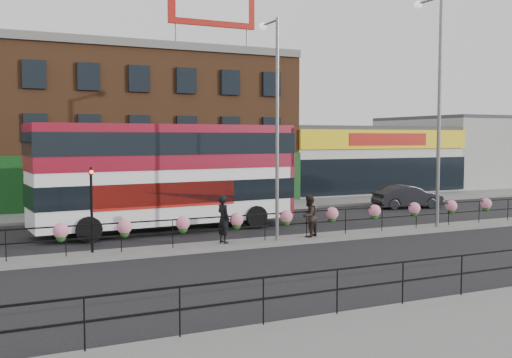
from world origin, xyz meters
name	(u,v)px	position (x,y,z in m)	size (l,w,h in m)	color
ground	(286,242)	(0.00, 0.00, 0.00)	(120.00, 120.00, 0.00)	black
north_pavement	(193,210)	(0.00, 12.00, 0.07)	(60.00, 4.00, 0.15)	slate
median	(286,240)	(0.00, 0.00, 0.07)	(60.00, 1.60, 0.15)	slate
yellow_line_inner	(450,297)	(0.00, -9.70, 0.01)	(60.00, 0.10, 0.01)	gold
yellow_line_outer	(455,298)	(0.00, -9.88, 0.01)	(60.00, 0.10, 0.01)	gold
brick_building	(99,127)	(-4.00, 19.96, 5.13)	(25.00, 12.21, 10.30)	brown
supermarket	(343,159)	(16.00, 19.90, 2.65)	(15.00, 12.25, 5.30)	silver
warehouse_east	(474,151)	(30.75, 20.00, 3.15)	(14.50, 12.00, 6.30)	#9E9E99
billboard	(212,3)	(2.50, 14.99, 13.18)	(6.00, 0.29, 4.40)	#A9160E
median_railing	(286,218)	(0.00, 0.00, 1.05)	(30.04, 0.56, 1.23)	black
south_railing	(403,273)	(-2.00, -10.10, 0.96)	(20.04, 0.05, 1.12)	black
double_decker_bus	(168,166)	(-3.63, 5.08, 3.10)	(12.64, 3.77, 5.05)	white
car	(408,197)	(12.75, 7.57, 0.72)	(4.57, 2.27, 1.44)	black
pedestrian_a	(223,219)	(-2.79, 0.19, 1.13)	(0.60, 0.79, 1.96)	black
pedestrian_b	(309,216)	(1.10, -0.02, 1.05)	(1.10, 1.03, 1.80)	black
lamp_column_west	(275,109)	(-0.54, 0.03, 5.60)	(0.33, 1.61, 9.20)	slate
lamp_column_east	(436,90)	(8.21, 0.21, 6.69)	(0.40, 1.94, 11.03)	slate
traffic_light_median	(91,191)	(-8.00, 0.39, 2.47)	(0.15, 0.28, 3.65)	black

